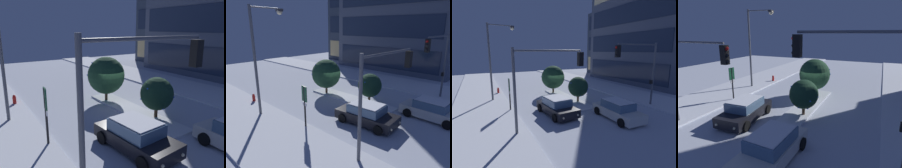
# 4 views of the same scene
# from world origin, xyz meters

# --- Properties ---
(ground) EXTENTS (52.00, 52.00, 0.00)m
(ground) POSITION_xyz_m (0.00, 0.00, 0.00)
(ground) COLOR silver
(curb_strip_far) EXTENTS (52.00, 5.20, 0.14)m
(curb_strip_far) POSITION_xyz_m (0.00, 8.47, 0.07)
(curb_strip_far) COLOR silver
(curb_strip_far) RESTS_ON ground
(median_strip) EXTENTS (9.00, 1.80, 0.14)m
(median_strip) POSITION_xyz_m (2.16, 0.27, 0.07)
(median_strip) COLOR silver
(median_strip) RESTS_ON ground
(office_tower_secondary) EXTENTS (13.79, 10.01, 14.10)m
(office_tower_secondary) POSITION_xyz_m (-10.88, 21.37, 7.05)
(office_tower_secondary) COLOR #384251
(office_tower_secondary) RESTS_ON ground
(car_near) EXTENTS (4.57, 2.43, 1.49)m
(car_near) POSITION_xyz_m (6.22, -2.77, 0.71)
(car_near) COLOR black
(car_near) RESTS_ON ground
(traffic_light_corner_near_right) EXTENTS (0.32, 5.11, 5.61)m
(traffic_light_corner_near_right) POSITION_xyz_m (8.57, -4.55, 3.98)
(traffic_light_corner_near_right) COLOR #565960
(traffic_light_corner_near_right) RESTS_ON ground
(street_lamp_arched) EXTENTS (0.72, 2.84, 8.20)m
(street_lamp_arched) POSITION_xyz_m (-0.73, -6.62, 5.30)
(street_lamp_arched) COLOR #565960
(street_lamp_arched) RESTS_ON ground
(fire_hydrant) EXTENTS (0.48, 0.26, 0.82)m
(fire_hydrant) POSITION_xyz_m (-3.75, -6.43, 0.39)
(fire_hydrant) COLOR red
(fire_hydrant) RESTS_ON ground
(parking_info_sign) EXTENTS (0.55, 0.12, 2.99)m
(parking_info_sign) POSITION_xyz_m (3.62, -6.21, 1.92)
(parking_info_sign) COLOR black
(parking_info_sign) RESTS_ON ground
(decorated_tree_median) EXTENTS (2.10, 2.16, 2.73)m
(decorated_tree_median) POSITION_xyz_m (3.98, 0.70, 1.68)
(decorated_tree_median) COLOR #473323
(decorated_tree_median) RESTS_ON ground
(decorated_tree_left_of_median) EXTENTS (2.89, 2.94, 3.56)m
(decorated_tree_left_of_median) POSITION_xyz_m (-0.79, -0.12, 2.11)
(decorated_tree_left_of_median) COLOR #473323
(decorated_tree_left_of_median) RESTS_ON ground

